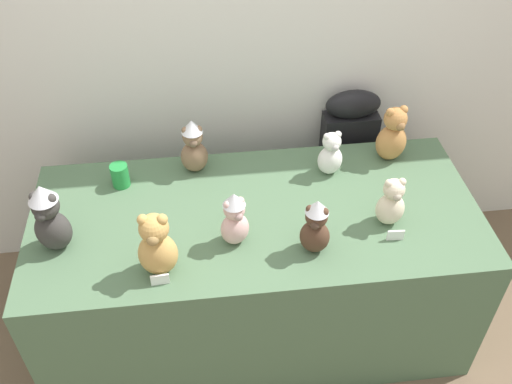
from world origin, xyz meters
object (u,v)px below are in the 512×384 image
at_px(teddy_bear_mocha, 194,147).
at_px(teddy_bear_blush, 235,219).
at_px(teddy_bear_snow, 331,154).
at_px(teddy_bear_cream, 391,203).
at_px(instrument_case, 344,169).
at_px(teddy_bear_honey, 157,246).
at_px(teddy_bear_caramel, 392,135).
at_px(display_table, 256,272).
at_px(teddy_bear_charcoal, 49,218).
at_px(teddy_bear_cocoa, 316,227).
at_px(party_cup_green, 120,175).

bearing_deg(teddy_bear_mocha, teddy_bear_blush, -74.96).
bearing_deg(teddy_bear_snow, teddy_bear_cream, -74.45).
relative_size(instrument_case, teddy_bear_cream, 4.25).
xyz_separation_m(teddy_bear_mocha, teddy_bear_honey, (-0.16, -0.60, 0.00)).
height_order(teddy_bear_caramel, teddy_bear_honey, teddy_bear_honey).
relative_size(display_table, teddy_bear_mocha, 7.01).
bearing_deg(teddy_bear_honey, teddy_bear_charcoal, 161.83).
bearing_deg(instrument_case, teddy_bear_blush, -132.22).
relative_size(teddy_bear_blush, teddy_bear_caramel, 0.90).
height_order(instrument_case, teddy_bear_cocoa, teddy_bear_cocoa).
bearing_deg(teddy_bear_blush, display_table, 36.40).
height_order(teddy_bear_blush, teddy_bear_caramel, teddy_bear_caramel).
relative_size(teddy_bear_mocha, teddy_bear_charcoal, 0.86).
bearing_deg(display_table, teddy_bear_snow, 32.11).
height_order(teddy_bear_cocoa, teddy_bear_caramel, teddy_bear_caramel).
distance_m(teddy_bear_cocoa, teddy_bear_charcoal, 1.03).
bearing_deg(teddy_bear_snow, teddy_bear_honey, -157.70).
relative_size(instrument_case, teddy_bear_honey, 3.39).
bearing_deg(teddy_bear_honey, display_table, 39.32).
bearing_deg(teddy_bear_cream, teddy_bear_snow, 114.60).
xyz_separation_m(instrument_case, teddy_bear_caramel, (0.12, -0.26, 0.41)).
bearing_deg(party_cup_green, teddy_bear_mocha, 11.33).
distance_m(display_table, teddy_bear_mocha, 0.66).
xyz_separation_m(display_table, teddy_bear_cocoa, (0.20, -0.24, 0.52)).
xyz_separation_m(display_table, teddy_bear_cream, (0.55, -0.12, 0.50)).
height_order(teddy_bear_mocha, teddy_bear_snow, teddy_bear_mocha).
height_order(instrument_case, teddy_bear_snow, teddy_bear_snow).
bearing_deg(teddy_bear_mocha, teddy_bear_caramel, -2.74).
relative_size(teddy_bear_cream, teddy_bear_snow, 1.04).
xyz_separation_m(teddy_bear_snow, teddy_bear_caramel, (0.31, 0.07, 0.03)).
bearing_deg(teddy_bear_charcoal, teddy_bear_cream, 15.42).
relative_size(teddy_bear_cocoa, teddy_bear_blush, 1.02).
relative_size(teddy_bear_snow, teddy_bear_blush, 0.87).
distance_m(teddy_bear_honey, party_cup_green, 0.57).
height_order(teddy_bear_cream, teddy_bear_mocha, teddy_bear_mocha).
xyz_separation_m(teddy_bear_cream, teddy_bear_mocha, (-0.79, 0.45, 0.03)).
relative_size(teddy_bear_cocoa, teddy_bear_caramel, 0.92).
height_order(instrument_case, teddy_bear_mocha, teddy_bear_mocha).
relative_size(instrument_case, teddy_bear_snow, 4.43).
height_order(instrument_case, teddy_bear_caramel, teddy_bear_caramel).
height_order(teddy_bear_charcoal, teddy_bear_snow, teddy_bear_charcoal).
bearing_deg(display_table, instrument_case, 45.45).
relative_size(teddy_bear_cocoa, teddy_bear_honey, 0.89).
bearing_deg(instrument_case, teddy_bear_cream, -90.52).
height_order(teddy_bear_blush, party_cup_green, teddy_bear_blush).
distance_m(teddy_bear_snow, teddy_bear_caramel, 0.32).
bearing_deg(teddy_bear_cocoa, teddy_bear_cream, 38.43).
bearing_deg(teddy_bear_snow, display_table, -158.78).
xyz_separation_m(instrument_case, teddy_bear_blush, (-0.66, -0.72, 0.40)).
distance_m(display_table, teddy_bear_caramel, 0.91).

